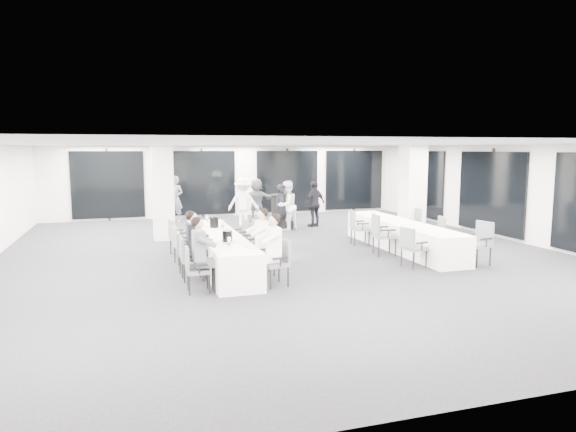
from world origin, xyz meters
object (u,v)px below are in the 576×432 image
at_px(chair_main_left_far, 177,235).
at_px(chair_main_right_far, 241,233).
at_px(chair_side_left_near, 412,245).
at_px(chair_main_right_mid, 258,244).
at_px(chair_main_right_near, 278,259).
at_px(chair_main_left_mid, 184,249).
at_px(cocktail_table, 282,212).
at_px(chair_side_left_far, 357,225).
at_px(chair_side_right_mid, 437,231).
at_px(standing_guest_d, 315,201).
at_px(standing_guest_c, 243,199).
at_px(chair_main_left_fourth, 181,243).
at_px(chair_main_left_second, 188,256).
at_px(chair_side_right_far, 412,223).
at_px(banquet_table_side, 402,236).
at_px(standing_guest_h, 411,197).
at_px(chair_main_left_near, 194,267).
at_px(standing_guest_b, 287,202).
at_px(chair_main_right_second, 267,250).
at_px(banquet_table_main, 220,250).
at_px(standing_guest_f, 256,197).
at_px(ice_bucket_far, 214,223).
at_px(chair_side_right_near, 480,240).
at_px(chair_side_left_mid, 381,232).
at_px(standing_guest_a, 282,204).
at_px(standing_guest_g, 175,196).
at_px(chair_main_right_fourth, 249,237).

height_order(chair_main_left_far, chair_main_right_far, chair_main_left_far).
bearing_deg(chair_side_left_near, chair_main_right_mid, -120.47).
bearing_deg(chair_main_right_near, chair_main_left_mid, 32.68).
relative_size(cocktail_table, chair_side_left_far, 1.20).
bearing_deg(chair_side_right_mid, standing_guest_d, 32.30).
height_order(standing_guest_c, standing_guest_d, standing_guest_c).
distance_m(chair_main_left_fourth, chair_main_right_near, 2.99).
xyz_separation_m(chair_main_left_second, chair_side_right_far, (6.64, 2.42, 0.06)).
height_order(banquet_table_side, standing_guest_h, standing_guest_h).
height_order(chair_main_left_near, standing_guest_c, standing_guest_c).
bearing_deg(standing_guest_b, chair_main_left_mid, 18.67).
bearing_deg(chair_main_right_near, chair_main_right_second, -11.57).
bearing_deg(chair_main_left_mid, banquet_table_main, 113.99).
height_order(chair_main_right_far, standing_guest_f, standing_guest_f).
xyz_separation_m(banquet_table_main, chair_main_left_second, (-0.83, -1.06, 0.13)).
distance_m(chair_side_right_mid, standing_guest_b, 5.26).
bearing_deg(ice_bucket_far, chair_side_left_far, 6.59).
distance_m(chair_side_right_far, standing_guest_c, 6.04).
bearing_deg(ice_bucket_far, banquet_table_side, -6.07).
xyz_separation_m(chair_main_right_near, chair_main_right_second, (0.00, 0.92, 0.00)).
xyz_separation_m(chair_main_left_near, chair_side_right_mid, (6.63, 2.15, 0.02)).
distance_m(chair_main_right_mid, standing_guest_f, 7.43).
height_order(chair_main_right_near, chair_side_right_near, chair_side_right_near).
height_order(chair_main_right_mid, standing_guest_h, standing_guest_h).
bearing_deg(standing_guest_b, chair_side_right_near, 81.36).
relative_size(banquet_table_main, cocktail_table, 4.28).
bearing_deg(chair_main_right_near, chair_side_left_mid, -69.84).
xyz_separation_m(chair_main_left_second, chair_side_right_near, (6.64, -0.56, 0.07)).
bearing_deg(chair_side_left_near, cocktail_table, 178.49).
xyz_separation_m(banquet_table_main, standing_guest_a, (2.83, 4.51, 0.50)).
relative_size(chair_main_left_far, chair_side_right_mid, 1.00).
bearing_deg(banquet_table_side, standing_guest_f, 110.77).
bearing_deg(chair_main_left_far, chair_side_right_mid, 66.40).
bearing_deg(standing_guest_d, chair_main_left_second, 25.60).
height_order(chair_main_right_far, ice_bucket_far, ice_bucket_far).
bearing_deg(chair_main_left_fourth, chair_main_left_near, -8.58).
xyz_separation_m(chair_main_right_near, standing_guest_g, (-1.17, 9.61, 0.44)).
xyz_separation_m(chair_main_left_mid, chair_side_left_mid, (4.96, 0.33, 0.10)).
xyz_separation_m(chair_side_left_mid, standing_guest_g, (-4.47, 7.58, 0.37)).
relative_size(chair_main_right_far, standing_guest_a, 0.49).
bearing_deg(banquet_table_side, chair_side_left_far, 129.87).
bearing_deg(standing_guest_h, chair_side_left_far, 110.14).
distance_m(standing_guest_d, standing_guest_f, 2.47).
bearing_deg(chair_main_right_near, standing_guest_d, -36.88).
bearing_deg(banquet_table_main, chair_side_left_near, -18.65).
bearing_deg(chair_main_right_fourth, banquet_table_main, 134.76).
height_order(chair_main_left_mid, chair_main_right_near, chair_main_right_near).
relative_size(chair_side_right_near, standing_guest_g, 0.52).
xyz_separation_m(chair_side_right_far, standing_guest_c, (-3.97, 4.53, 0.38)).
relative_size(chair_main_right_mid, chair_side_right_mid, 1.02).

